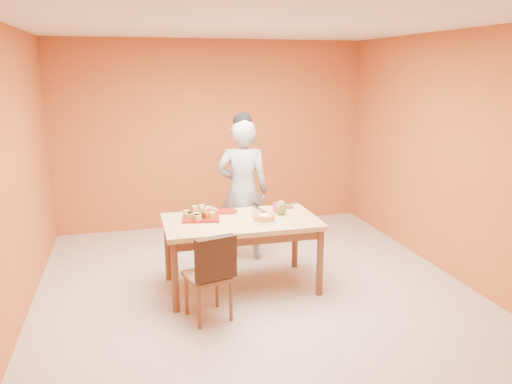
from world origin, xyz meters
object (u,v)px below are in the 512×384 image
object	(u,v)px
dining_chair	(208,274)
dining_table	(241,228)
person	(243,190)
sponge_cake	(264,218)
pastry_platter	(201,217)
egg_ornament	(281,208)
magenta_glass	(276,208)
red_dinner_plate	(227,211)
checker_tin	(288,207)

from	to	relation	value
dining_chair	dining_table	bearing A→B (deg)	39.21
person	sponge_cake	xyz separation A→B (m)	(-0.00, -0.96, -0.06)
dining_chair	person	size ratio (longest dim) A/B	0.50
person	pastry_platter	xyz separation A→B (m)	(-0.61, -0.68, -0.09)
pastry_platter	egg_ornament	size ratio (longest dim) A/B	2.43
pastry_platter	magenta_glass	xyz separation A→B (m)	(0.83, 0.01, 0.04)
person	egg_ornament	xyz separation A→B (m)	(0.24, -0.78, -0.02)
red_dinner_plate	magenta_glass	size ratio (longest dim) A/B	2.14
dining_chair	red_dinner_plate	distance (m)	1.04
dining_table	red_dinner_plate	xyz separation A→B (m)	(-0.08, 0.31, 0.10)
egg_ornament	magenta_glass	world-z (taller)	egg_ornament
egg_ornament	person	bearing A→B (deg)	99.49
magenta_glass	checker_tin	world-z (taller)	magenta_glass
egg_ornament	magenta_glass	distance (m)	0.11
sponge_cake	magenta_glass	world-z (taller)	magenta_glass
dining_table	egg_ornament	xyz separation A→B (m)	(0.46, 0.06, 0.17)
dining_chair	person	world-z (taller)	person
sponge_cake	checker_tin	size ratio (longest dim) A/B	2.18
egg_ornament	magenta_glass	bearing A→B (deg)	93.64
red_dinner_plate	checker_tin	bearing A→B (deg)	-1.86
dining_table	egg_ornament	world-z (taller)	egg_ornament
person	sponge_cake	world-z (taller)	person
egg_ornament	dining_table	bearing A→B (deg)	-179.56
dining_chair	checker_tin	distance (m)	1.43
dining_table	person	world-z (taller)	person
checker_tin	magenta_glass	bearing A→B (deg)	-145.38
magenta_glass	pastry_platter	bearing A→B (deg)	-179.48
dining_chair	red_dinner_plate	size ratio (longest dim) A/B	3.82
person	magenta_glass	size ratio (longest dim) A/B	16.41
dining_chair	checker_tin	world-z (taller)	dining_chair
pastry_platter	checker_tin	size ratio (longest dim) A/B	3.55
red_dinner_plate	magenta_glass	bearing A→B (deg)	-15.72
person	sponge_cake	bearing A→B (deg)	105.31
dining_chair	egg_ornament	xyz separation A→B (m)	(0.91, 0.67, 0.39)
sponge_cake	checker_tin	xyz separation A→B (m)	(0.40, 0.41, -0.02)
egg_ornament	red_dinner_plate	bearing A→B (deg)	147.58
red_dinner_plate	magenta_glass	world-z (taller)	magenta_glass
sponge_cake	checker_tin	world-z (taller)	sponge_cake
pastry_platter	red_dinner_plate	distance (m)	0.35
magenta_glass	dining_chair	bearing A→B (deg)	-139.15
red_dinner_plate	magenta_glass	xyz separation A→B (m)	(0.52, -0.15, 0.05)
sponge_cake	checker_tin	distance (m)	0.57
person	pastry_platter	world-z (taller)	person
magenta_glass	dining_table	bearing A→B (deg)	-158.94
pastry_platter	magenta_glass	distance (m)	0.83
person	magenta_glass	xyz separation A→B (m)	(0.22, -0.68, -0.05)
dining_chair	sponge_cake	distance (m)	0.90
dining_table	egg_ornament	size ratio (longest dim) A/B	10.21
person	checker_tin	xyz separation A→B (m)	(0.40, -0.55, -0.08)
dining_table	red_dinner_plate	bearing A→B (deg)	104.42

